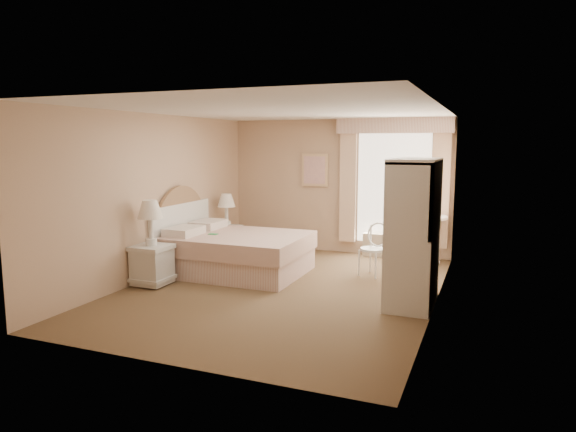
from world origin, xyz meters
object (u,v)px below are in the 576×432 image
at_px(round_table, 424,231).
at_px(armoire, 414,245).
at_px(nightstand_far, 227,232).
at_px(cafe_chair, 375,245).
at_px(bed, 232,251).
at_px(nightstand_near, 152,254).

height_order(round_table, armoire, armoire).
distance_m(nightstand_far, round_table, 3.55).
distance_m(nightstand_far, armoire, 4.07).
bearing_deg(armoire, cafe_chair, 120.97).
bearing_deg(round_table, nightstand_far, -169.41).
bearing_deg(bed, nightstand_near, -123.20).
relative_size(nightstand_far, round_table, 1.36).
xyz_separation_m(bed, nightstand_far, (-0.72, 1.17, 0.07)).
height_order(bed, nightstand_near, bed).
relative_size(round_table, cafe_chair, 0.99).
xyz_separation_m(nightstand_near, cafe_chair, (2.89, 1.78, 0.02)).
bearing_deg(round_table, nightstand_near, -140.02).
bearing_deg(nightstand_near, round_table, 39.98).
height_order(nightstand_far, cafe_chair, nightstand_far).
bearing_deg(nightstand_far, nightstand_near, -90.00).
xyz_separation_m(nightstand_near, round_table, (3.49, 2.93, 0.08)).
bearing_deg(bed, armoire, -11.28).
xyz_separation_m(cafe_chair, armoire, (0.76, -1.27, 0.29)).
relative_size(round_table, armoire, 0.44).
bearing_deg(bed, nightstand_far, 121.56).
bearing_deg(nightstand_near, cafe_chair, 31.67).
relative_size(nightstand_near, cafe_chair, 1.48).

